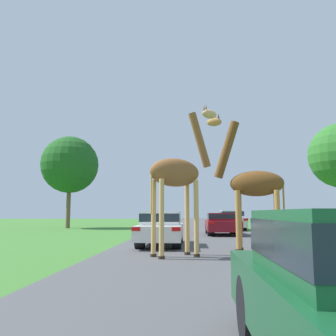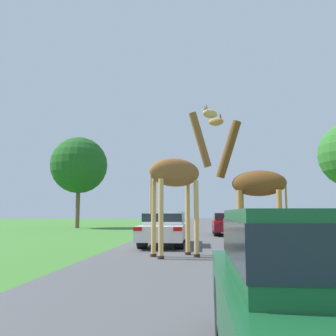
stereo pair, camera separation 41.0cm
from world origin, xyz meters
name	(u,v)px [view 2 (the right image)]	position (x,y,z in m)	size (l,w,h in m)	color
road	(205,230)	(0.00, 30.00, 0.00)	(7.25, 120.00, 0.00)	#4C4C4F
giraffe_near_road	(178,175)	(-0.95, 12.05, 2.53)	(2.38, 1.63, 5.01)	tan
giraffe_companion	(254,185)	(1.65, 13.54, 2.34)	(2.73, 1.08, 5.02)	#B77F3D
car_queue_right	(165,227)	(-1.77, 15.81, 0.76)	(1.74, 4.80, 1.40)	silver
car_queue_left	(229,223)	(1.44, 23.07, 0.71)	(1.95, 4.13, 1.33)	maroon
car_far_ahead	(240,220)	(2.77, 29.48, 0.81)	(1.85, 4.68, 1.54)	silver
tree_centre_back	(79,165)	(-11.29, 31.89, 5.63)	(5.10, 5.10, 8.20)	brown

